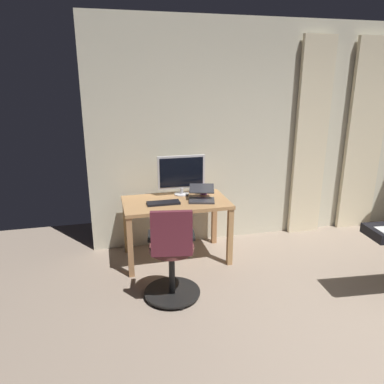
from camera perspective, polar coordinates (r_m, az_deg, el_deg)
back_room_partition at (r=5.00m, az=12.68°, el=8.96°), size 4.82×0.10×2.79m
curtain_left_panel at (r=5.63m, az=25.32°, el=7.69°), size 0.55×0.06×2.61m
curtain_right_panel at (r=5.15m, az=18.06°, el=7.74°), size 0.45×0.06×2.61m
desk at (r=4.27m, az=-2.53°, el=-2.70°), size 1.21×0.69×0.73m
office_chair at (r=3.54m, az=-3.18°, el=-10.12°), size 0.56×0.56×0.98m
computer_monitor at (r=4.40m, az=-1.67°, el=2.94°), size 0.58×0.18×0.48m
computer_keyboard at (r=4.13m, az=-4.49°, el=-1.71°), size 0.37×0.14×0.02m
laptop at (r=4.24m, az=1.52°, el=-0.62°), size 0.36×0.38×0.16m
mug_tea at (r=4.46m, az=1.77°, el=0.31°), size 0.13×0.08×0.11m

